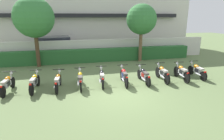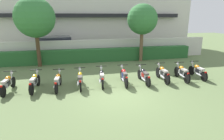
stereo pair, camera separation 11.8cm
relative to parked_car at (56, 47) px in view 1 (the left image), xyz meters
name	(u,v)px [view 1 (the left image)]	position (x,y,z in m)	size (l,w,h in m)	color
ground	(121,96)	(3.36, -9.49, -0.94)	(60.00, 60.00, 0.00)	#607547
building	(87,17)	(3.36, 4.57, 2.56)	(21.25, 6.50, 7.00)	silver
compound_wall	(96,50)	(3.36, -1.57, -0.08)	(20.19, 0.30, 1.72)	silver
hedge_row	(97,55)	(3.36, -2.27, -0.40)	(16.15, 0.70, 1.06)	#28602D
parked_car	(56,47)	(0.00, 0.00, 0.00)	(4.67, 2.46, 1.89)	silver
tree_near_inspector	(34,18)	(-1.14, -2.93, 2.58)	(2.81, 2.81, 4.94)	#4C3823
tree_far_side	(142,20)	(6.86, -2.88, 2.42)	(2.40, 2.40, 4.59)	brown
motorcycle_in_row_0	(7,84)	(-1.95, -7.84, -0.50)	(0.60, 1.88, 0.94)	black
motorcycle_in_row_1	(34,82)	(-0.70, -7.87, -0.49)	(0.60, 1.91, 0.95)	black
motorcycle_in_row_2	(58,81)	(0.46, -8.00, -0.49)	(0.60, 1.87, 0.95)	black
motorcycle_in_row_3	(80,79)	(1.58, -7.92, -0.50)	(0.60, 1.89, 0.94)	black
motorcycle_in_row_4	(102,77)	(2.75, -7.83, -0.50)	(0.60, 1.84, 0.95)	black
motorcycle_in_row_5	(124,76)	(3.97, -7.93, -0.48)	(0.60, 1.95, 0.97)	black
motorcycle_in_row_6	(144,75)	(5.10, -8.01, -0.50)	(0.60, 1.92, 0.94)	black
motorcycle_in_row_7	(162,73)	(6.28, -7.94, -0.48)	(0.60, 1.91, 0.97)	black
motorcycle_in_row_8	(182,72)	(7.47, -8.02, -0.48)	(0.60, 1.89, 0.98)	black
motorcycle_in_row_9	(197,71)	(8.62, -7.88, -0.50)	(0.60, 1.88, 0.94)	black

